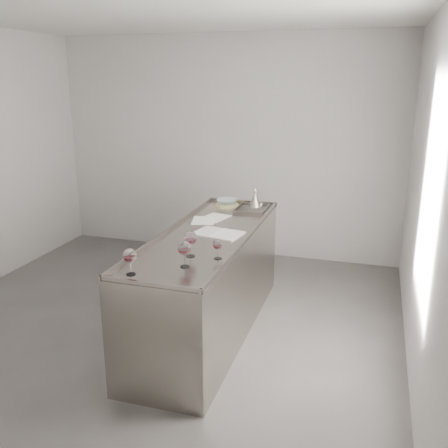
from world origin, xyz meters
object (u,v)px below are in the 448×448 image
(notebook, at_px, (218,233))
(ceramic_bowl, at_px, (227,202))
(wine_glass_small, at_px, (218,245))
(wine_funnel, at_px, (255,201))
(counter, at_px, (208,283))
(wine_glass_right, at_px, (190,238))
(wine_glass_middle, at_px, (184,248))
(wine_glass_left, at_px, (130,256))

(notebook, xyz_separation_m, ceramic_bowl, (-0.21, 0.97, 0.04))
(wine_glass_small, xyz_separation_m, wine_funnel, (-0.11, 1.64, -0.05))
(counter, distance_m, ceramic_bowl, 1.14)
(wine_glass_right, distance_m, notebook, 0.62)
(counter, bearing_deg, wine_glass_right, -84.39)
(ceramic_bowl, relative_size, wine_funnel, 1.05)
(counter, xyz_separation_m, wine_glass_middle, (0.09, -0.79, 0.61))
(counter, distance_m, wine_glass_small, 0.85)
(wine_glass_right, bearing_deg, wine_glass_small, 3.15)
(wine_glass_right, distance_m, wine_glass_small, 0.22)
(wine_glass_left, relative_size, notebook, 0.42)
(ceramic_bowl, xyz_separation_m, wine_funnel, (0.29, 0.07, 0.02))
(counter, xyz_separation_m, wine_glass_right, (0.06, -0.57, 0.61))
(wine_glass_right, bearing_deg, ceramic_bowl, 96.50)
(wine_glass_small, bearing_deg, counter, 116.20)
(wine_glass_left, xyz_separation_m, wine_glass_small, (0.49, 0.48, -0.03))
(wine_glass_middle, bearing_deg, notebook, 90.45)
(wine_glass_right, height_order, wine_glass_small, wine_glass_right)
(wine_glass_left, distance_m, notebook, 1.13)
(wine_glass_right, relative_size, wine_funnel, 0.99)
(notebook, distance_m, ceramic_bowl, 1.00)
(wine_glass_right, height_order, notebook, wine_glass_right)
(wine_glass_right, xyz_separation_m, ceramic_bowl, (-0.18, 1.58, -0.10))
(wine_glass_middle, height_order, wine_glass_small, wine_glass_middle)
(counter, xyz_separation_m, ceramic_bowl, (-0.12, 1.01, 0.51))
(wine_glass_left, bearing_deg, wine_glass_right, 60.17)
(counter, distance_m, wine_glass_right, 0.84)
(ceramic_bowl, height_order, wine_funnel, wine_funnel)
(wine_glass_middle, relative_size, wine_glass_small, 1.30)
(wine_glass_right, xyz_separation_m, wine_glass_small, (0.22, 0.01, -0.04))
(wine_glass_left, height_order, wine_funnel, wine_funnel)
(wine_glass_left, distance_m, wine_glass_small, 0.68)
(wine_funnel, bearing_deg, counter, -98.85)
(wine_glass_middle, xyz_separation_m, wine_glass_right, (-0.04, 0.22, 0.00))
(counter, relative_size, notebook, 5.32)
(notebook, bearing_deg, wine_glass_left, -94.45)
(wine_glass_middle, bearing_deg, ceramic_bowl, 96.93)
(wine_glass_small, xyz_separation_m, notebook, (-0.19, 0.60, -0.10))
(ceramic_bowl, bearing_deg, wine_glass_left, -92.47)
(wine_glass_left, distance_m, ceramic_bowl, 2.05)
(counter, height_order, wine_glass_right, wine_glass_right)
(counter, height_order, wine_funnel, wine_funnel)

